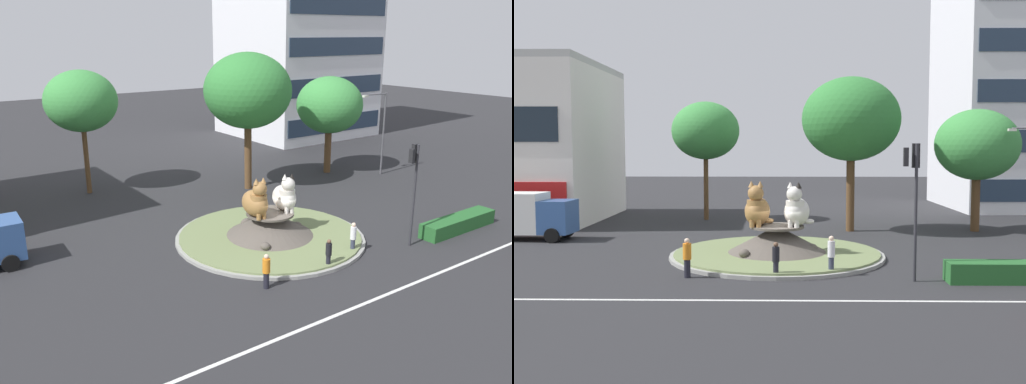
# 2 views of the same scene
# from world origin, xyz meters

# --- Properties ---
(ground_plane) EXTENTS (160.00, 160.00, 0.00)m
(ground_plane) POSITION_xyz_m (0.00, 0.00, 0.00)
(ground_plane) COLOR #28282B
(lane_centreline) EXTENTS (112.00, 0.20, 0.01)m
(lane_centreline) POSITION_xyz_m (0.00, -8.81, 0.00)
(lane_centreline) COLOR silver
(lane_centreline) RESTS_ON ground
(roundabout_island) EXTENTS (11.27, 11.27, 1.66)m
(roundabout_island) POSITION_xyz_m (-0.00, 0.00, 0.58)
(roundabout_island) COLOR gray
(roundabout_island) RESTS_ON ground
(cat_statue_tabby) EXTENTS (1.73, 2.44, 2.39)m
(cat_statue_tabby) POSITION_xyz_m (-1.04, -0.03, 2.53)
(cat_statue_tabby) COLOR #9E703D
(cat_statue_tabby) RESTS_ON roundabout_island
(cat_statue_white) EXTENTS (1.90, 2.34, 2.35)m
(cat_statue_white) POSITION_xyz_m (1.02, -0.12, 2.52)
(cat_statue_white) COLOR silver
(cat_statue_white) RESTS_ON roundabout_island
(traffic_light_mast) EXTENTS (0.74, 0.51, 5.96)m
(traffic_light_mast) POSITION_xyz_m (5.91, -5.44, 4.32)
(traffic_light_mast) COLOR #2D2D33
(traffic_light_mast) RESTS_ON ground
(office_tower) EXTENTS (14.85, 14.07, 24.94)m
(office_tower) POSITION_xyz_m (23.33, 25.91, 12.47)
(office_tower) COLOR silver
(office_tower) RESTS_ON ground
(clipped_hedge_strip) EXTENTS (6.11, 1.20, 0.90)m
(clipped_hedge_strip) POSITION_xyz_m (10.38, -5.68, 0.45)
(clipped_hedge_strip) COLOR #235B28
(clipped_hedge_strip) RESTS_ON ground
(broadleaf_tree_behind_island) EXTENTS (5.31, 5.31, 9.28)m
(broadleaf_tree_behind_island) POSITION_xyz_m (-5.71, 15.57, 7.00)
(broadleaf_tree_behind_island) COLOR brown
(broadleaf_tree_behind_island) RESTS_ON ground
(second_tree_near_tower) EXTENTS (6.68, 6.68, 10.49)m
(second_tree_near_tower) POSITION_xyz_m (4.95, 9.48, 7.62)
(second_tree_near_tower) COLOR brown
(second_tree_near_tower) RESTS_ON ground
(third_tree_left) EXTENTS (5.66, 5.66, 8.33)m
(third_tree_left) POSITION_xyz_m (13.51, 9.62, 5.89)
(third_tree_left) COLOR brown
(third_tree_left) RESTS_ON ground
(streetlight_arm) EXTENTS (2.48, 0.48, 7.04)m
(streetlight_arm) POSITION_xyz_m (16.57, 6.44, 4.14)
(streetlight_arm) COLOR #4C4C51
(streetlight_arm) RESTS_ON ground
(pedestrian_black_shirt) EXTENTS (0.32, 0.32, 1.63)m
(pedestrian_black_shirt) POSITION_xyz_m (-0.01, -5.10, 0.87)
(pedestrian_black_shirt) COLOR black
(pedestrian_black_shirt) RESTS_ON ground
(pedestrian_white_shirt) EXTENTS (0.33, 0.33, 1.80)m
(pedestrian_white_shirt) POSITION_xyz_m (2.48, -4.39, 0.97)
(pedestrian_white_shirt) COLOR #33384C
(pedestrian_white_shirt) RESTS_ON ground
(pedestrian_orange_shirt) EXTENTS (0.38, 0.38, 1.77)m
(pedestrian_orange_shirt) POSITION_xyz_m (-3.95, -4.99, 0.93)
(pedestrian_orange_shirt) COLOR black
(pedestrian_orange_shirt) RESTS_ON ground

